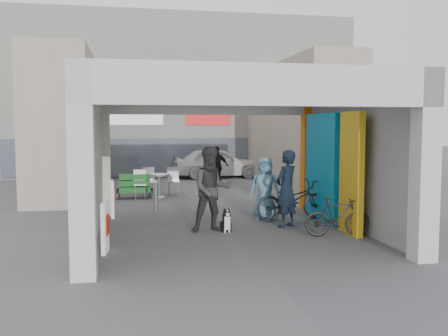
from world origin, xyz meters
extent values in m
plane|color=#545559|center=(0.00, 0.00, 0.00)|extent=(90.00, 90.00, 0.00)
cube|color=beige|center=(-3.00, -4.00, 1.75)|extent=(0.40, 0.40, 3.50)
cube|color=beige|center=(-3.00, 2.00, 1.75)|extent=(0.40, 0.40, 3.50)
cube|color=beige|center=(3.00, -4.00, 1.75)|extent=(0.40, 0.40, 3.50)
cube|color=orange|center=(3.00, 2.00, 1.75)|extent=(0.40, 0.40, 3.50)
plane|color=beige|center=(-3.00, -1.00, 1.75)|extent=(0.00, 6.40, 6.40)
plane|color=#9F9FA4|center=(3.00, -1.00, 1.75)|extent=(0.00, 6.40, 6.40)
cube|color=#0B88B9|center=(2.70, 0.20, 1.40)|extent=(0.15, 2.00, 2.80)
cube|color=gold|center=(2.70, -1.60, 1.40)|extent=(0.15, 1.00, 2.80)
plane|color=#B2B2AD|center=(0.00, -1.00, 3.50)|extent=(6.40, 6.40, 0.00)
cube|color=beige|center=(0.00, 2.05, 3.15)|extent=(6.40, 0.30, 0.70)
cube|color=beige|center=(0.00, -4.05, 3.15)|extent=(6.40, 0.30, 0.70)
cube|color=silver|center=(0.00, 2.22, 3.10)|extent=(4.20, 0.05, 0.55)
cube|color=white|center=(0.00, 14.00, 4.00)|extent=(18.00, 4.00, 8.00)
cube|color=#515966|center=(0.00, 11.95, 1.00)|extent=(16.20, 0.06, 1.80)
cube|color=white|center=(-2.00, 11.96, 2.80)|extent=(2.60, 0.06, 0.50)
cube|color=red|center=(1.50, 11.96, 2.80)|extent=(2.20, 0.06, 0.50)
cube|color=#ACA08E|center=(-4.50, 7.50, 2.50)|extent=(2.00, 9.00, 5.00)
cube|color=#ACA08E|center=(4.50, 7.50, 2.50)|extent=(2.00, 9.00, 5.00)
cylinder|color=gray|center=(-1.54, 2.20, 0.44)|extent=(0.09, 0.09, 0.88)
cylinder|color=gray|center=(-0.13, 2.26, 0.47)|extent=(0.09, 0.09, 0.93)
cylinder|color=gray|center=(1.65, 2.44, 0.47)|extent=(0.09, 0.09, 0.93)
cube|color=silver|center=(-2.75, -2.31, 0.50)|extent=(0.13, 0.56, 1.00)
cube|color=red|center=(-2.71, -2.31, 0.55)|extent=(0.08, 0.39, 0.40)
cube|color=silver|center=(-2.75, 1.56, 0.50)|extent=(0.12, 0.55, 1.00)
cube|color=red|center=(-2.71, 1.56, 0.55)|extent=(0.07, 0.39, 0.40)
cylinder|color=#A1A1A6|center=(-1.29, 5.20, 0.40)|extent=(0.07, 0.07, 0.79)
cylinder|color=#A1A1A6|center=(-1.29, 5.20, 0.01)|extent=(0.48, 0.48, 0.02)
cylinder|color=#A1A1A6|center=(-1.29, 5.20, 0.79)|extent=(0.77, 0.77, 0.06)
cube|color=#A1A1A6|center=(-1.95, 4.98, 0.25)|extent=(0.42, 0.42, 0.50)
cube|color=#A1A1A6|center=(-1.95, 5.18, 0.74)|extent=(0.42, 0.06, 0.50)
cube|color=#A1A1A6|center=(-0.74, 5.75, 0.25)|extent=(0.42, 0.42, 0.50)
cube|color=#A1A1A6|center=(-0.74, 5.95, 0.74)|extent=(0.42, 0.06, 0.50)
cube|color=#A1A1A6|center=(-1.62, 5.86, 0.25)|extent=(0.42, 0.42, 0.50)
cube|color=#A1A1A6|center=(-1.62, 6.06, 0.74)|extent=(0.42, 0.06, 0.50)
cube|color=black|center=(-2.12, 5.15, 0.16)|extent=(1.25, 0.62, 0.31)
cube|color=#1A5E23|center=(-2.12, 4.99, 0.31)|extent=(1.04, 0.36, 0.19)
cube|color=#1A5E23|center=(-2.12, 5.15, 0.52)|extent=(1.04, 0.36, 0.19)
cube|color=#1A5E23|center=(-2.12, 5.30, 0.73)|extent=(1.04, 0.36, 0.19)
cube|color=#1A5E23|center=(1.00, 8.46, 0.14)|extent=(0.55, 0.49, 0.28)
cube|color=navy|center=(1.00, 8.46, 0.42)|extent=(0.55, 0.49, 0.28)
cube|color=black|center=(-0.06, -0.80, 0.11)|extent=(0.21, 0.29, 0.21)
cube|color=black|center=(-0.06, -0.91, 0.27)|extent=(0.17, 0.14, 0.32)
cube|color=white|center=(-0.06, -0.99, 0.23)|extent=(0.13, 0.03, 0.30)
cylinder|color=white|center=(-0.11, -0.97, 0.13)|extent=(0.04, 0.04, 0.25)
cylinder|color=white|center=(-0.01, -0.97, 0.13)|extent=(0.04, 0.04, 0.25)
sphere|color=black|center=(-0.06, -0.93, 0.46)|extent=(0.17, 0.17, 0.17)
cube|color=white|center=(-0.06, -1.02, 0.45)|extent=(0.07, 0.11, 0.05)
cone|color=black|center=(-0.11, -0.89, 0.55)|extent=(0.06, 0.06, 0.07)
cone|color=black|center=(-0.02, -0.89, 0.55)|extent=(0.06, 0.06, 0.07)
imported|color=black|center=(1.49, -0.58, 0.95)|extent=(0.82, 0.78, 1.89)
imported|color=#363638|center=(-0.38, -0.75, 1.00)|extent=(1.00, 0.80, 1.99)
imported|color=#5B90B2|center=(1.26, 0.56, 0.83)|extent=(0.95, 0.79, 1.66)
imported|color=black|center=(1.22, 7.82, 0.84)|extent=(1.05, 0.63, 1.67)
imported|color=black|center=(1.92, 0.28, 0.53)|extent=(2.12, 1.01, 1.07)
imported|color=black|center=(2.30, -1.80, 0.44)|extent=(1.53, 0.65, 0.89)
imported|color=white|center=(1.86, 11.50, 0.73)|extent=(4.34, 1.89, 1.46)
camera|label=1|loc=(-2.22, -12.16, 2.46)|focal=40.00mm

